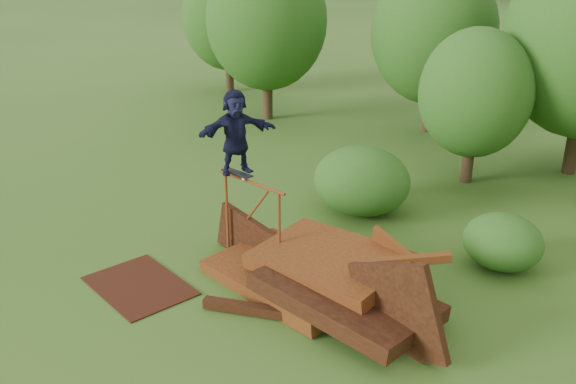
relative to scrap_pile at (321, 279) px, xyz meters
The scene contains 12 objects.
ground 1.43m from the scrap_pile, 113.95° to the right, with size 240.00×240.00×0.00m, color #2D5116.
scrap_pile is the anchor object (origin of this frame).
grind_rail 2.08m from the scrap_pile, behind, with size 1.83×0.25×1.87m.
skateboard 2.77m from the scrap_pile, behind, with size 0.77×0.28×0.08m.
skater 3.32m from the scrap_pile, behind, with size 1.58×0.50×1.70m, color black.
flat_plate 3.60m from the scrap_pile, 149.63° to the right, with size 2.11×1.50×0.03m, color #35160B.
tree_0 12.88m from the scrap_pile, 133.36° to the left, with size 4.24×4.24×5.98m.
tree_1 12.03m from the scrap_pile, 106.13° to the left, with size 4.12×4.12×5.73m.
tree_2 7.73m from the scrap_pile, 91.65° to the left, with size 2.99×2.99×4.22m.
tree_6 17.27m from the scrap_pile, 137.63° to the left, with size 3.76×3.76×5.25m.
shrub_left 4.19m from the scrap_pile, 110.76° to the left, with size 2.40×2.22×1.66m, color #204F15.
shrub_right 3.97m from the scrap_pile, 54.83° to the left, with size 1.64×1.50×1.16m, color #204F15.
Camera 1 is at (6.40, -7.53, 6.54)m, focal length 40.00 mm.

